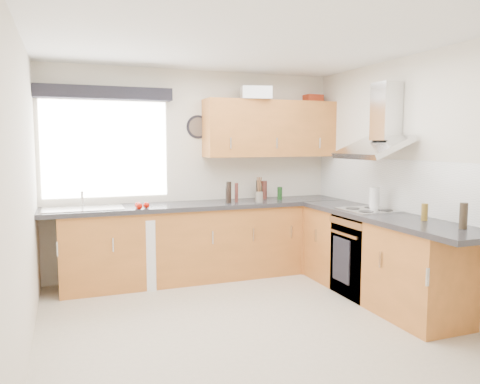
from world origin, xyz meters
name	(u,v)px	position (x,y,z in m)	size (l,w,h in m)	color
ground_plane	(247,323)	(0.00, 0.00, 0.00)	(3.60, 3.60, 0.00)	beige
ceiling	(247,39)	(0.00, 0.00, 2.50)	(3.60, 3.60, 0.02)	white
wall_back	(194,173)	(0.00, 1.80, 1.25)	(3.60, 0.02, 2.50)	silver
wall_front	(373,215)	(0.00, -1.80, 1.25)	(3.60, 0.02, 2.50)	silver
wall_left	(22,193)	(-1.80, 0.00, 1.25)	(0.02, 3.60, 2.50)	silver
wall_right	(413,180)	(1.80, 0.00, 1.25)	(0.02, 3.60, 2.50)	silver
window	(106,149)	(-1.05, 1.79, 1.55)	(1.40, 0.02, 1.10)	white
window_blind	(105,93)	(-1.05, 1.70, 2.18)	(1.50, 0.18, 0.14)	black
splashback	(392,184)	(1.79, 0.30, 1.18)	(0.01, 3.00, 0.54)	white
base_cab_back	(193,244)	(-0.10, 1.51, 0.43)	(3.00, 0.58, 0.86)	#A45E27
base_cab_corner	(312,234)	(1.50, 1.50, 0.43)	(0.60, 0.60, 0.86)	#A45E27
base_cab_right	(377,258)	(1.51, 0.15, 0.43)	(0.58, 2.10, 0.86)	#A45E27
worktop_back	(201,205)	(0.00, 1.50, 0.89)	(3.60, 0.62, 0.05)	#242427
worktop_right	(387,217)	(1.50, 0.00, 0.89)	(0.62, 2.42, 0.05)	#242427
sink	(83,205)	(-1.33, 1.50, 0.95)	(0.84, 0.46, 0.10)	silver
oven	(367,256)	(1.50, 0.30, 0.42)	(0.56, 0.58, 0.85)	black
hob_plate	(369,210)	(1.50, 0.30, 0.92)	(0.52, 0.52, 0.01)	silver
extractor_hood	(379,129)	(1.60, 0.30, 1.77)	(0.52, 0.78, 0.66)	silver
upper_cabinets	(271,129)	(0.95, 1.62, 1.80)	(1.70, 0.35, 0.70)	#A45E27
washing_machine	(136,251)	(-0.78, 1.52, 0.39)	(0.54, 0.52, 0.79)	white
wall_clock	(198,127)	(0.05, 1.78, 1.82)	(0.29, 0.29, 0.04)	black
casserole	(256,93)	(0.71, 1.52, 2.22)	(0.36, 0.26, 0.15)	white
storage_box	(313,99)	(1.60, 1.72, 2.20)	(0.22, 0.19, 0.10)	#AE3519
utensil_pot	(259,197)	(0.68, 1.35, 0.97)	(0.09, 0.09, 0.13)	slate
kitchen_roll	(374,198)	(1.62, 0.37, 1.03)	(0.11, 0.11, 0.24)	white
tomato_cluster	(141,205)	(-0.73, 1.30, 0.94)	(0.15, 0.15, 0.07)	#B50F03
jar_0	(229,192)	(0.31, 1.40, 1.04)	(0.06, 0.06, 0.26)	black
jar_1	(264,190)	(0.87, 1.62, 1.03)	(0.07, 0.07, 0.23)	#4B211A
jar_2	(261,193)	(0.82, 1.63, 0.99)	(0.05, 0.05, 0.17)	black
jar_3	(227,194)	(0.34, 1.54, 1.00)	(0.04, 0.04, 0.18)	black
jar_4	(258,190)	(0.79, 1.62, 1.03)	(0.06, 0.06, 0.24)	black
jar_5	(236,193)	(0.43, 1.45, 1.03)	(0.04, 0.04, 0.23)	#52231D
jar_6	(280,195)	(1.06, 1.57, 0.96)	(0.04, 0.04, 0.10)	black
jar_7	(280,193)	(1.02, 1.48, 0.99)	(0.06, 0.06, 0.16)	#143713
bottle_0	(463,216)	(1.60, -0.86, 1.02)	(0.07, 0.07, 0.22)	#33281C
bottle_1	(425,212)	(1.60, -0.41, 0.99)	(0.06, 0.06, 0.16)	brown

